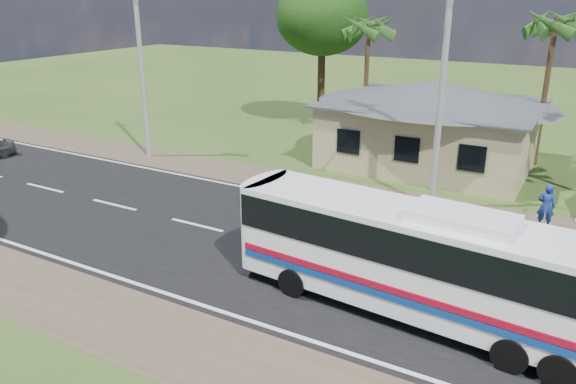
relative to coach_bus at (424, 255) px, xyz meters
name	(u,v)px	position (x,y,z in m)	size (l,w,h in m)	color
ground	(297,250)	(-5.13, 2.12, -1.94)	(120.00, 120.00, 0.00)	#324A1A
road	(297,250)	(-5.13, 2.12, -1.94)	(120.00, 16.00, 0.03)	black
house	(433,114)	(-4.13, 15.12, 0.70)	(12.40, 10.00, 5.00)	tan
utility_poles	(435,71)	(-2.46, 8.61, 3.82)	(32.80, 2.22, 11.00)	#9E9E99
palm_mid	(555,25)	(0.87, 17.62, 5.21)	(2.80, 2.80, 8.20)	#47301E
palm_far	(369,28)	(-9.13, 18.12, 4.73)	(2.80, 2.80, 7.70)	#47301E
tree_behind_house	(322,18)	(-13.13, 20.12, 5.17)	(6.00, 6.00, 9.61)	#47301E
coach_bus	(424,255)	(0.00, 0.00, 0.00)	(11.11, 3.25, 3.40)	white
person	(546,206)	(2.30, 8.64, -1.05)	(0.65, 0.43, 1.79)	navy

